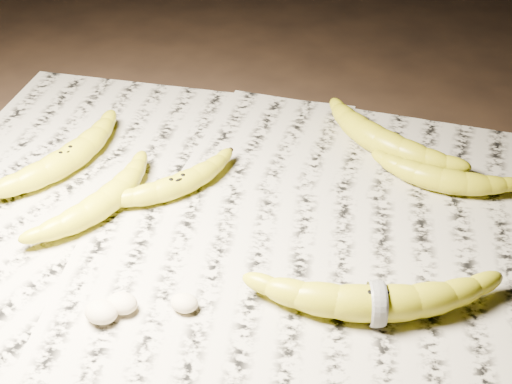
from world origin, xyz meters
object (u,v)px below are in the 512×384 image
(banana_left_a, at_px, (66,158))
(banana_upper_b, at_px, (442,177))
(banana_upper_a, at_px, (380,139))
(banana_taped, at_px, (377,301))
(banana_left_b, at_px, (104,200))
(banana_center, at_px, (177,183))

(banana_left_a, bearing_deg, banana_upper_b, -59.66)
(banana_left_a, height_order, banana_upper_a, banana_upper_a)
(banana_taped, bearing_deg, banana_left_a, 145.10)
(banana_left_b, relative_size, banana_upper_a, 0.90)
(banana_upper_a, xyz_separation_m, banana_upper_b, (0.10, -0.06, -0.00))
(banana_left_a, relative_size, banana_upper_a, 1.05)
(banana_upper_a, bearing_deg, banana_taped, -51.48)
(banana_left_b, height_order, banana_taped, banana_taped)
(banana_left_a, relative_size, banana_center, 1.27)
(banana_left_a, xyz_separation_m, banana_center, (0.17, -0.00, -0.00))
(banana_left_a, distance_m, banana_upper_a, 0.44)
(banana_left_a, distance_m, banana_center, 0.17)
(banana_upper_b, bearing_deg, banana_upper_a, 149.20)
(banana_left_b, bearing_deg, banana_center, -32.45)
(banana_left_a, bearing_deg, banana_left_b, -108.65)
(banana_left_a, xyz_separation_m, banana_upper_a, (0.40, 0.19, 0.00))
(banana_upper_b, bearing_deg, banana_center, -156.96)
(banana_center, height_order, banana_taped, banana_taped)
(banana_center, bearing_deg, banana_taped, -77.20)
(banana_left_b, distance_m, banana_upper_a, 0.40)
(banana_left_a, relative_size, banana_upper_b, 1.31)
(banana_center, bearing_deg, banana_left_b, 169.19)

